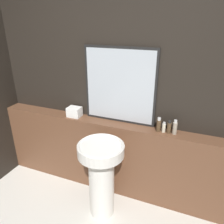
% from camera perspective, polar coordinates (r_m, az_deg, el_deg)
% --- Properties ---
extents(wall_back, '(8.00, 0.06, 2.50)m').
position_cam_1_polar(wall_back, '(2.56, 0.38, 4.50)').
color(wall_back, black).
rests_on(wall_back, ground_plane).
extents(vanity_counter, '(2.95, 0.20, 0.95)m').
position_cam_1_polar(vanity_counter, '(2.80, -0.66, -11.51)').
color(vanity_counter, brown).
rests_on(vanity_counter, ground_plane).
extents(pedestal_sink, '(0.48, 0.48, 0.90)m').
position_cam_1_polar(pedestal_sink, '(2.44, -2.79, -15.52)').
color(pedestal_sink, silver).
rests_on(pedestal_sink, ground_plane).
extents(mirror, '(0.83, 0.03, 0.86)m').
position_cam_1_polar(mirror, '(2.45, 2.00, 6.77)').
color(mirror, black).
rests_on(mirror, vanity_counter).
extents(towel_stack, '(0.16, 0.13, 0.12)m').
position_cam_1_polar(towel_stack, '(2.74, -9.78, 0.02)').
color(towel_stack, white).
rests_on(towel_stack, vanity_counter).
extents(shampoo_bottle, '(0.05, 0.05, 0.16)m').
position_cam_1_polar(shampoo_bottle, '(2.39, 12.09, -3.34)').
color(shampoo_bottle, '#4C3823').
rests_on(shampoo_bottle, vanity_counter).
extents(conditioner_bottle, '(0.04, 0.04, 0.11)m').
position_cam_1_polar(conditioner_bottle, '(2.39, 13.37, -3.96)').
color(conditioner_bottle, beige).
rests_on(conditioner_bottle, vanity_counter).
extents(lotion_bottle, '(0.05, 0.05, 0.14)m').
position_cam_1_polar(lotion_bottle, '(2.38, 14.68, -3.89)').
color(lotion_bottle, '#4C3823').
rests_on(lotion_bottle, vanity_counter).
extents(body_wash_bottle, '(0.05, 0.05, 0.16)m').
position_cam_1_polar(body_wash_bottle, '(2.37, 16.09, -3.94)').
color(body_wash_bottle, gray).
rests_on(body_wash_bottle, vanity_counter).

